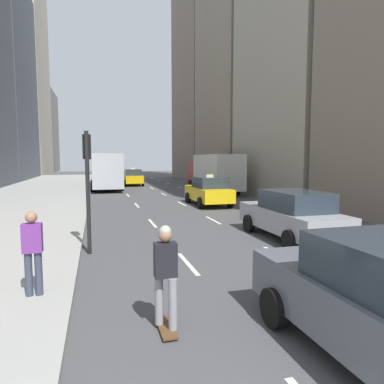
# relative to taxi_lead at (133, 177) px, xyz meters

# --- Properties ---
(sidewalk_left) EXTENTS (8.00, 66.00, 0.15)m
(sidewalk_left) POSITION_rel_taxi_lead_xyz_m (-8.20, -8.88, -0.81)
(sidewalk_left) COLOR #9E9E99
(sidewalk_left) RESTS_ON ground
(lane_markings) EXTENTS (5.72, 56.00, 0.01)m
(lane_markings) POSITION_rel_taxi_lead_xyz_m (1.40, -12.88, -0.87)
(lane_markings) COLOR white
(lane_markings) RESTS_ON ground
(building_row_left) EXTENTS (6.00, 87.90, 35.02)m
(building_row_left) POSITION_rel_taxi_lead_xyz_m (-15.20, 12.89, 11.34)
(building_row_left) COLOR #A89E89
(building_row_left) RESTS_ON ground
(taxi_lead) EXTENTS (2.02, 4.40, 1.87)m
(taxi_lead) POSITION_rel_taxi_lead_xyz_m (0.00, 0.00, 0.00)
(taxi_lead) COLOR yellow
(taxi_lead) RESTS_ON ground
(taxi_second) EXTENTS (2.02, 4.40, 1.87)m
(taxi_second) POSITION_rel_taxi_lead_xyz_m (2.80, -16.97, 0.00)
(taxi_second) COLOR yellow
(taxi_second) RESTS_ON ground
(sedan_silver_behind) EXTENTS (2.02, 4.66, 1.71)m
(sedan_silver_behind) POSITION_rel_taxi_lead_xyz_m (2.80, -26.15, -0.01)
(sedan_silver_behind) COLOR #9EA0A5
(sedan_silver_behind) RESTS_ON ground
(city_bus) EXTENTS (2.80, 11.61, 3.25)m
(city_bus) POSITION_rel_taxi_lead_xyz_m (-2.81, -2.56, 0.91)
(city_bus) COLOR #B7BCC1
(city_bus) RESTS_ON ground
(box_truck) EXTENTS (2.58, 8.40, 3.15)m
(box_truck) POSITION_rel_taxi_lead_xyz_m (5.60, -9.89, 0.83)
(box_truck) COLOR maroon
(box_truck) RESTS_ON ground
(skateboarder) EXTENTS (0.36, 0.80, 1.75)m
(skateboarder) POSITION_rel_taxi_lead_xyz_m (-2.66, -31.24, 0.08)
(skateboarder) COLOR brown
(skateboarder) RESTS_ON ground
(pedestrian_mid_block) EXTENTS (0.36, 0.22, 1.65)m
(pedestrian_mid_block) POSITION_rel_taxi_lead_xyz_m (-4.92, -29.49, 0.19)
(pedestrian_mid_block) COLOR #383D51
(pedestrian_mid_block) RESTS_ON sidewalk_left
(traffic_light_pole) EXTENTS (0.24, 0.42, 3.60)m
(traffic_light_pole) POSITION_rel_taxi_lead_xyz_m (-3.95, -26.07, 1.53)
(traffic_light_pole) COLOR black
(traffic_light_pole) RESTS_ON ground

